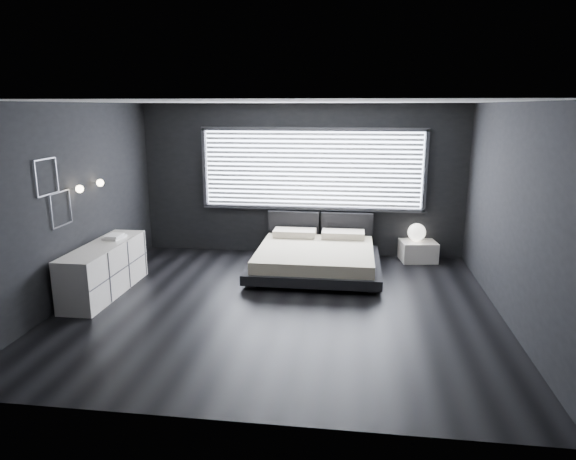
# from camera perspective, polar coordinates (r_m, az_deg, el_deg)

# --- Properties ---
(room) EXTENTS (6.04, 6.00, 2.80)m
(room) POSITION_cam_1_polar(r_m,az_deg,el_deg) (6.91, -0.93, 2.39)
(room) COLOR black
(room) RESTS_ON ground
(window) EXTENTS (4.14, 0.09, 1.52)m
(window) POSITION_cam_1_polar(r_m,az_deg,el_deg) (9.50, 2.69, 6.74)
(window) COLOR white
(window) RESTS_ON ground
(headboard) EXTENTS (1.96, 0.16, 0.52)m
(headboard) POSITION_cam_1_polar(r_m,az_deg,el_deg) (9.61, 3.60, 0.51)
(headboard) COLOR black
(headboard) RESTS_ON ground
(sconce_near) EXTENTS (0.18, 0.11, 0.11)m
(sconce_near) POSITION_cam_1_polar(r_m,az_deg,el_deg) (7.88, -22.17, 4.25)
(sconce_near) COLOR silver
(sconce_near) RESTS_ON ground
(sconce_far) EXTENTS (0.18, 0.11, 0.11)m
(sconce_far) POSITION_cam_1_polar(r_m,az_deg,el_deg) (8.40, -20.17, 4.94)
(sconce_far) COLOR silver
(sconce_far) RESTS_ON ground
(wall_art_upper) EXTENTS (0.01, 0.48, 0.48)m
(wall_art_upper) POSITION_cam_1_polar(r_m,az_deg,el_deg) (7.38, -25.24, 5.36)
(wall_art_upper) COLOR #47474C
(wall_art_upper) RESTS_ON ground
(wall_art_lower) EXTENTS (0.01, 0.48, 0.48)m
(wall_art_lower) POSITION_cam_1_polar(r_m,az_deg,el_deg) (7.66, -23.89, 2.17)
(wall_art_lower) COLOR #47474C
(wall_art_lower) RESTS_ON ground
(bed) EXTENTS (2.15, 2.05, 0.56)m
(bed) POSITION_cam_1_polar(r_m,az_deg,el_deg) (8.68, 3.08, -3.06)
(bed) COLOR black
(bed) RESTS_ON ground
(nightstand) EXTENTS (0.70, 0.61, 0.36)m
(nightstand) POSITION_cam_1_polar(r_m,az_deg,el_deg) (9.62, 14.24, -2.27)
(nightstand) COLOR white
(nightstand) RESTS_ON ground
(orb_lamp) EXTENTS (0.32, 0.32, 0.32)m
(orb_lamp) POSITION_cam_1_polar(r_m,az_deg,el_deg) (9.56, 14.11, -0.24)
(orb_lamp) COLOR white
(orb_lamp) RESTS_ON nightstand
(dresser) EXTENTS (0.53, 1.88, 0.75)m
(dresser) POSITION_cam_1_polar(r_m,az_deg,el_deg) (8.14, -19.70, -4.12)
(dresser) COLOR white
(dresser) RESTS_ON ground
(book_stack) EXTENTS (0.28, 0.35, 0.07)m
(book_stack) POSITION_cam_1_polar(r_m,az_deg,el_deg) (8.36, -18.73, -0.70)
(book_stack) COLOR white
(book_stack) RESTS_ON dresser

